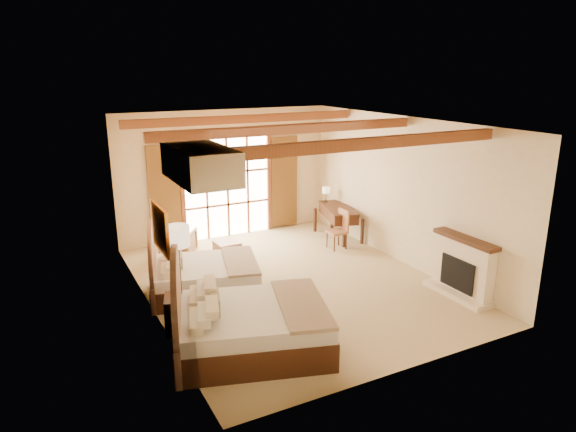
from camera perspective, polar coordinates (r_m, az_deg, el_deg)
floor at (r=10.43m, az=0.30°, el=-7.41°), size 7.00×7.00×0.00m
wall_back at (r=13.02m, az=-6.89°, el=4.65°), size 5.50×0.00×5.50m
wall_left at (r=9.01m, az=-15.37°, el=-1.03°), size 0.00×7.00×7.00m
wall_right at (r=11.40m, az=12.66°, el=2.73°), size 0.00×7.00×7.00m
ceiling at (r=9.61m, az=0.33°, el=10.36°), size 7.00×7.00×0.00m
ceiling_beams at (r=9.62m, az=0.33°, el=9.65°), size 5.39×4.60×0.18m
french_doors at (r=13.04m, az=-6.74°, el=3.10°), size 3.95×0.08×2.60m
fireplace at (r=10.24m, az=18.79°, el=-5.70°), size 0.46×1.40×1.16m
painting at (r=8.27m, az=-14.00°, el=-1.37°), size 0.06×0.95×0.75m
canopy_valance at (r=6.89m, az=-9.71°, el=5.71°), size 0.70×1.40×0.45m
bed_near at (r=7.90m, az=-5.25°, el=-11.96°), size 2.77×2.33×1.51m
bed_far at (r=9.91m, az=-10.02°, el=-6.49°), size 2.37×1.98×1.32m
nightstand at (r=8.73m, az=-11.81°, el=-10.54°), size 0.63×0.63×0.60m
floor_lamp at (r=8.17m, az=-12.15°, el=-2.93°), size 0.39×0.39×1.82m
armchair at (r=11.91m, az=-12.08°, el=-3.03°), size 0.99×0.99×0.66m
ottoman at (r=11.78m, az=-6.76°, el=-3.72°), size 0.54×0.54×0.38m
desk at (r=13.05m, az=5.57°, el=-0.58°), size 1.02×1.60×0.80m
desk_chair at (r=12.31m, az=5.52°, el=-2.29°), size 0.42×0.42×0.94m
desk_lamp at (r=13.36m, az=4.26°, el=2.82°), size 0.20×0.20×0.39m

